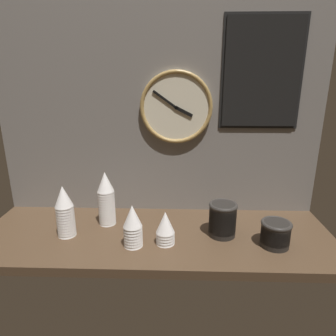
{
  "coord_description": "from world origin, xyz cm",
  "views": [
    {
      "loc": [
        9.61,
        -122.23,
        69.73
      ],
      "look_at": [
        5.31,
        4.0,
        29.84
      ],
      "focal_mm": 32.0,
      "sensor_mm": 36.0,
      "label": 1
    }
  ],
  "objects_px": {
    "cup_stack_center_left": "(106,198)",
    "bowl_stack_right": "(223,219)",
    "cup_stack_center": "(133,226)",
    "menu_board": "(262,73)",
    "cup_stack_left": "(65,211)",
    "wall_clock": "(176,107)",
    "cup_stack_center_right": "(165,228)",
    "bowl_stack_far_right": "(275,233)"
  },
  "relations": [
    {
      "from": "wall_clock",
      "to": "menu_board",
      "type": "height_order",
      "value": "menu_board"
    },
    {
      "from": "cup_stack_center_right",
      "to": "bowl_stack_right",
      "type": "distance_m",
      "value": 0.26
    },
    {
      "from": "bowl_stack_right",
      "to": "wall_clock",
      "type": "bearing_deg",
      "value": 130.68
    },
    {
      "from": "cup_stack_center",
      "to": "menu_board",
      "type": "distance_m",
      "value": 0.91
    },
    {
      "from": "cup_stack_center",
      "to": "menu_board",
      "type": "height_order",
      "value": "menu_board"
    },
    {
      "from": "cup_stack_center",
      "to": "bowl_stack_right",
      "type": "bearing_deg",
      "value": 14.63
    },
    {
      "from": "cup_stack_center_left",
      "to": "bowl_stack_right",
      "type": "relative_size",
      "value": 1.71
    },
    {
      "from": "cup_stack_left",
      "to": "menu_board",
      "type": "height_order",
      "value": "menu_board"
    },
    {
      "from": "cup_stack_left",
      "to": "wall_clock",
      "type": "height_order",
      "value": "wall_clock"
    },
    {
      "from": "cup_stack_center_left",
      "to": "wall_clock",
      "type": "relative_size",
      "value": 0.75
    },
    {
      "from": "bowl_stack_far_right",
      "to": "bowl_stack_right",
      "type": "bearing_deg",
      "value": 158.82
    },
    {
      "from": "bowl_stack_far_right",
      "to": "menu_board",
      "type": "height_order",
      "value": "menu_board"
    },
    {
      "from": "cup_stack_left",
      "to": "menu_board",
      "type": "relative_size",
      "value": 0.46
    },
    {
      "from": "cup_stack_left",
      "to": "cup_stack_center_left",
      "type": "relative_size",
      "value": 0.9
    },
    {
      "from": "cup_stack_center",
      "to": "wall_clock",
      "type": "xyz_separation_m",
      "value": [
        0.17,
        0.35,
        0.45
      ]
    },
    {
      "from": "cup_stack_center_right",
      "to": "wall_clock",
      "type": "xyz_separation_m",
      "value": [
        0.04,
        0.33,
        0.47
      ]
    },
    {
      "from": "cup_stack_center_left",
      "to": "wall_clock",
      "type": "bearing_deg",
      "value": 25.44
    },
    {
      "from": "cup_stack_center_right",
      "to": "bowl_stack_right",
      "type": "xyz_separation_m",
      "value": [
        0.25,
        0.08,
        0.01
      ]
    },
    {
      "from": "cup_stack_center_left",
      "to": "bowl_stack_far_right",
      "type": "height_order",
      "value": "cup_stack_center_left"
    },
    {
      "from": "cup_stack_center_left",
      "to": "bowl_stack_right",
      "type": "distance_m",
      "value": 0.55
    },
    {
      "from": "cup_stack_center_right",
      "to": "cup_stack_center_left",
      "type": "distance_m",
      "value": 0.34
    },
    {
      "from": "cup_stack_center",
      "to": "cup_stack_center_right",
      "type": "bearing_deg",
      "value": 9.26
    },
    {
      "from": "cup_stack_center_left",
      "to": "bowl_stack_right",
      "type": "bearing_deg",
      "value": -9.54
    },
    {
      "from": "wall_clock",
      "to": "bowl_stack_far_right",
      "type": "bearing_deg",
      "value": -37.84
    },
    {
      "from": "bowl_stack_right",
      "to": "bowl_stack_far_right",
      "type": "bearing_deg",
      "value": -21.18
    },
    {
      "from": "cup_stack_left",
      "to": "bowl_stack_right",
      "type": "height_order",
      "value": "cup_stack_left"
    },
    {
      "from": "cup_stack_left",
      "to": "cup_stack_center",
      "type": "height_order",
      "value": "cup_stack_left"
    },
    {
      "from": "cup_stack_center",
      "to": "menu_board",
      "type": "xyz_separation_m",
      "value": [
        0.57,
        0.36,
        0.61
      ]
    },
    {
      "from": "cup_stack_center_left",
      "to": "cup_stack_center",
      "type": "bearing_deg",
      "value": -51.37
    },
    {
      "from": "cup_stack_left",
      "to": "cup_stack_center",
      "type": "bearing_deg",
      "value": -13.61
    },
    {
      "from": "cup_stack_center",
      "to": "bowl_stack_right",
      "type": "distance_m",
      "value": 0.4
    },
    {
      "from": "cup_stack_center",
      "to": "bowl_stack_right",
      "type": "height_order",
      "value": "cup_stack_center"
    },
    {
      "from": "bowl_stack_right",
      "to": "wall_clock",
      "type": "xyz_separation_m",
      "value": [
        -0.21,
        0.25,
        0.46
      ]
    },
    {
      "from": "cup_stack_left",
      "to": "bowl_stack_right",
      "type": "relative_size",
      "value": 1.54
    },
    {
      "from": "menu_board",
      "to": "cup_stack_center",
      "type": "bearing_deg",
      "value": -148.03
    },
    {
      "from": "cup_stack_left",
      "to": "wall_clock",
      "type": "bearing_deg",
      "value": 29.28
    },
    {
      "from": "wall_clock",
      "to": "cup_stack_center",
      "type": "bearing_deg",
      "value": -116.67
    },
    {
      "from": "bowl_stack_right",
      "to": "menu_board",
      "type": "xyz_separation_m",
      "value": [
        0.18,
        0.26,
        0.62
      ]
    },
    {
      "from": "menu_board",
      "to": "cup_stack_center_left",
      "type": "bearing_deg",
      "value": -167.18
    },
    {
      "from": "cup_stack_center",
      "to": "wall_clock",
      "type": "bearing_deg",
      "value": 63.33
    },
    {
      "from": "cup_stack_center_left",
      "to": "cup_stack_center",
      "type": "xyz_separation_m",
      "value": [
        0.15,
        -0.19,
        -0.04
      ]
    },
    {
      "from": "menu_board",
      "to": "bowl_stack_far_right",
      "type": "bearing_deg",
      "value": -85.57
    }
  ]
}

